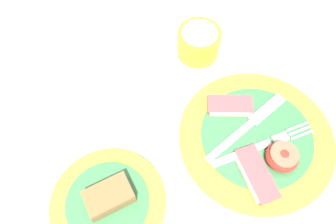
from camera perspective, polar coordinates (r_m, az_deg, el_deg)
The scene contains 5 objects.
ground_plane at distance 0.56m, azimuth 3.33°, elevation -5.64°, with size 3.00×3.00×0.00m, color #B7CCB7.
breakfast_plate at distance 0.57m, azimuth 15.23°, elevation -4.57°, with size 0.26×0.26×0.04m.
bread_plate at distance 0.53m, azimuth -10.35°, elevation -15.19°, with size 0.18×0.18×0.04m.
sugar_cup at distance 0.65m, azimuth 5.35°, elevation 12.03°, with size 0.08×0.08×0.06m.
teaspoon_by_saucer at distance 0.66m, azimuth 0.64°, elevation 10.11°, with size 0.19×0.07×0.01m.
Camera 1 is at (-0.09, -0.21, 0.51)m, focal length 35.00 mm.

